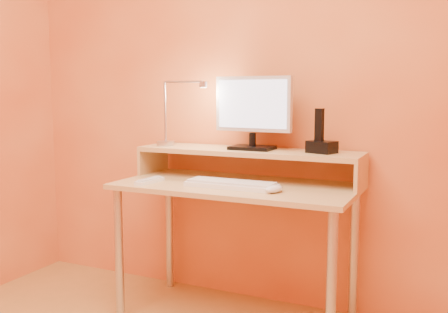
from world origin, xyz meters
The scene contains 25 objects.
wall_back centered at (0.00, 1.50, 1.25)m, with size 3.00×0.04×2.50m, color #EF9453.
desk_leg_fl centered at (-0.55, 0.93, 0.35)m, with size 0.04×0.04×0.69m, color #BABABF.
desk_leg_fr centered at (0.55, 0.93, 0.35)m, with size 0.04×0.04×0.69m, color #BABABF.
desk_leg_bl centered at (-0.55, 1.43, 0.35)m, with size 0.04×0.04×0.69m, color #BABABF.
desk_leg_br centered at (0.55, 1.43, 0.35)m, with size 0.04×0.04×0.69m, color #BABABF.
desk_lower centered at (0.00, 1.18, 0.71)m, with size 1.20×0.60×0.03m, color tan.
shelf_riser_left centered at (-0.59, 1.33, 0.79)m, with size 0.02×0.30×0.14m, color tan.
shelf_riser_right centered at (0.59, 1.33, 0.79)m, with size 0.02×0.30×0.14m, color tan.
desk_shelf centered at (0.00, 1.33, 0.87)m, with size 1.20×0.30×0.03m, color tan.
monitor_foot centered at (0.02, 1.33, 0.89)m, with size 0.22×0.16×0.02m, color black.
monitor_neck centered at (0.02, 1.33, 0.93)m, with size 0.04×0.04×0.07m, color black.
monitor_panel centered at (0.02, 1.34, 1.12)m, with size 0.42×0.04×0.29m, color silver.
monitor_back centered at (0.02, 1.36, 1.12)m, with size 0.38×0.01×0.24m, color black.
monitor_screen centered at (0.02, 1.32, 1.12)m, with size 0.38×0.00×0.25m, color silver.
lamp_base centered at (-0.49, 1.30, 0.89)m, with size 0.10×0.10×0.03m, color #BABABF.
lamp_post centered at (-0.49, 1.30, 1.07)m, with size 0.01×0.01×0.33m, color #BABABF.
lamp_arm centered at (-0.37, 1.30, 1.24)m, with size 0.01×0.01×0.24m, color #BABABF.
lamp_head centered at (-0.25, 1.30, 1.22)m, with size 0.04×0.04×0.03m, color #BABABF.
lamp_bulb centered at (-0.25, 1.30, 1.20)m, with size 0.03×0.03×0.00m, color #FFEAC6.
phone_dock centered at (0.39, 1.33, 0.91)m, with size 0.13×0.10×0.06m, color black.
phone_handset centered at (0.38, 1.33, 1.02)m, with size 0.04×0.03×0.16m, color black.
phone_led centered at (0.44, 1.28, 0.91)m, with size 0.01×0.00×0.04m, color #285EFF.
keyboard centered at (0.02, 1.08, 0.73)m, with size 0.45×0.14×0.02m, color white.
mouse centered at (0.25, 1.04, 0.74)m, with size 0.06×0.11×0.04m, color silver.
remote_control centered at (-0.41, 1.02, 0.73)m, with size 0.05×0.19×0.02m, color white.
Camera 1 is at (1.01, -1.15, 1.18)m, focal length 40.94 mm.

